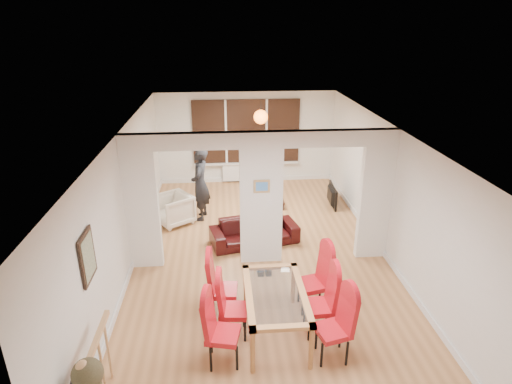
{
  "coord_description": "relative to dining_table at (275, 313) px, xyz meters",
  "views": [
    {
      "loc": [
        -0.71,
        -7.33,
        4.42
      ],
      "look_at": [
        -0.05,
        0.6,
        1.21
      ],
      "focal_mm": 30.0,
      "sensor_mm": 36.0,
      "label": 1
    }
  ],
  "objects": [
    {
      "name": "floor",
      "position": [
        -0.01,
        2.16,
        -0.37
      ],
      "size": [
        5.0,
        9.0,
        0.01
      ],
      "primitive_type": "cube",
      "color": "#B27948",
      "rests_on": "ground"
    },
    {
      "name": "room_walls",
      "position": [
        -0.01,
        2.16,
        0.93
      ],
      "size": [
        5.0,
        9.0,
        2.6
      ],
      "primitive_type": null,
      "color": "silver",
      "rests_on": "floor"
    },
    {
      "name": "divider_wall",
      "position": [
        -0.01,
        2.16,
        0.93
      ],
      "size": [
        5.0,
        0.18,
        2.6
      ],
      "primitive_type": "cube",
      "color": "white",
      "rests_on": "floor"
    },
    {
      "name": "bay_window_blinds",
      "position": [
        -0.01,
        6.6,
        1.13
      ],
      "size": [
        3.0,
        0.08,
        1.8
      ],
      "primitive_type": "cube",
      "color": "black",
      "rests_on": "room_walls"
    },
    {
      "name": "radiator",
      "position": [
        -0.01,
        6.56,
        -0.07
      ],
      "size": [
        1.4,
        0.08,
        0.5
      ],
      "primitive_type": "cube",
      "color": "white",
      "rests_on": "floor"
    },
    {
      "name": "pendant_light",
      "position": [
        0.29,
        5.46,
        1.78
      ],
      "size": [
        0.36,
        0.36,
        0.36
      ],
      "primitive_type": "sphere",
      "color": "orange",
      "rests_on": "room_walls"
    },
    {
      "name": "stair_newel",
      "position": [
        -2.26,
        -1.04,
        0.18
      ],
      "size": [
        0.4,
        1.2,
        1.1
      ],
      "primitive_type": null,
      "color": "tan",
      "rests_on": "floor"
    },
    {
      "name": "wall_poster",
      "position": [
        -2.48,
        -0.24,
        1.23
      ],
      "size": [
        0.04,
        0.52,
        0.67
      ],
      "primitive_type": "cube",
      "color": "gray",
      "rests_on": "room_walls"
    },
    {
      "name": "pillar_photo",
      "position": [
        -0.01,
        2.06,
        1.23
      ],
      "size": [
        0.3,
        0.03,
        0.25
      ],
      "primitive_type": "cube",
      "color": "#4C8CD8",
      "rests_on": "divider_wall"
    },
    {
      "name": "dining_table",
      "position": [
        0.0,
        0.0,
        0.0
      ],
      "size": [
        0.89,
        1.57,
        0.74
      ],
      "primitive_type": null,
      "color": "#AD7240",
      "rests_on": "floor"
    },
    {
      "name": "dining_chair_la",
      "position": [
        -0.78,
        -0.5,
        0.17
      ],
      "size": [
        0.52,
        0.52,
        1.08
      ],
      "primitive_type": null,
      "rotation": [
        0.0,
        0.0,
        -0.23
      ],
      "color": "red",
      "rests_on": "floor"
    },
    {
      "name": "dining_chair_lb",
      "position": [
        -0.62,
        0.03,
        0.14
      ],
      "size": [
        0.44,
        0.44,
        1.02
      ],
      "primitive_type": null,
      "rotation": [
        0.0,
        0.0,
        -0.09
      ],
      "color": "red",
      "rests_on": "floor"
    },
    {
      "name": "dining_chair_lc",
      "position": [
        -0.76,
        0.52,
        0.17
      ],
      "size": [
        0.47,
        0.47,
        1.07
      ],
      "primitive_type": null,
      "rotation": [
        0.0,
        0.0,
        -0.09
      ],
      "color": "red",
      "rests_on": "floor"
    },
    {
      "name": "dining_chair_ra",
      "position": [
        0.72,
        -0.54,
        0.17
      ],
      "size": [
        0.52,
        0.52,
        1.07
      ],
      "primitive_type": null,
      "rotation": [
        0.0,
        0.0,
        0.25
      ],
      "color": "red",
      "rests_on": "floor"
    },
    {
      "name": "dining_chair_rb",
      "position": [
        0.66,
        -0.01,
        0.17
      ],
      "size": [
        0.45,
        0.45,
        1.08
      ],
      "primitive_type": null,
      "rotation": [
        0.0,
        0.0,
        0.04
      ],
      "color": "red",
      "rests_on": "floor"
    },
    {
      "name": "dining_chair_rc",
      "position": [
        0.67,
        0.56,
        0.18
      ],
      "size": [
        0.53,
        0.53,
        1.1
      ],
      "primitive_type": null,
      "rotation": [
        0.0,
        0.0,
        0.25
      ],
      "color": "red",
      "rests_on": "floor"
    },
    {
      "name": "sofa",
      "position": [
        -0.08,
        2.88,
        -0.1
      ],
      "size": [
        1.94,
        1.1,
        0.53
      ],
      "primitive_type": "imported",
      "rotation": [
        0.0,
        0.0,
        0.22
      ],
      "color": "black",
      "rests_on": "floor"
    },
    {
      "name": "armchair",
      "position": [
        -1.87,
        3.96,
        -0.02
      ],
      "size": [
        1.06,
        1.07,
        0.71
      ],
      "primitive_type": "imported",
      "rotation": [
        0.0,
        0.0,
        -0.97
      ],
      "color": "beige",
      "rests_on": "floor"
    },
    {
      "name": "person",
      "position": [
        -1.24,
        4.19,
        0.51
      ],
      "size": [
        0.69,
        0.5,
        1.75
      ],
      "primitive_type": "imported",
      "rotation": [
        0.0,
        0.0,
        -1.71
      ],
      "color": "black",
      "rests_on": "floor"
    },
    {
      "name": "television",
      "position": [
        1.98,
        4.71,
        -0.11
      ],
      "size": [
        0.91,
        0.17,
        0.52
      ],
      "primitive_type": "imported",
      "rotation": [
        0.0,
        0.0,
        1.51
      ],
      "color": "black",
      "rests_on": "floor"
    },
    {
      "name": "coffee_table",
      "position": [
        0.36,
        4.67,
        -0.27
      ],
      "size": [
        0.95,
        0.59,
        0.2
      ],
      "primitive_type": null,
      "rotation": [
        0.0,
        0.0,
        0.17
      ],
      "color": "#321B11",
      "rests_on": "floor"
    },
    {
      "name": "bottle",
      "position": [
        0.45,
        4.57,
        -0.02
      ],
      "size": [
        0.07,
        0.07,
        0.29
      ],
      "primitive_type": "cylinder",
      "color": "#143F19",
      "rests_on": "coffee_table"
    },
    {
      "name": "bowl",
      "position": [
        0.41,
        4.61,
        -0.14
      ],
      "size": [
        0.21,
        0.21,
        0.05
      ],
      "primitive_type": "imported",
      "color": "#321B11",
      "rests_on": "coffee_table"
    },
    {
      "name": "shoes",
      "position": [
        0.0,
        1.67,
        -0.32
      ],
      "size": [
        0.26,
        0.28,
        0.11
      ],
      "primitive_type": null,
      "color": "black",
      "rests_on": "floor"
    }
  ]
}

